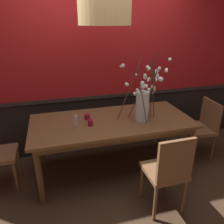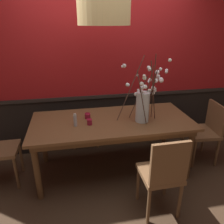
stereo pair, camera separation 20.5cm
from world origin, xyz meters
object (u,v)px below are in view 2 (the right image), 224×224
chair_near_side_right (163,173)px  candle_holder_nearer_edge (88,116)px  chair_far_side_right (120,109)px  candle_holder_nearer_center (90,122)px  dining_table (112,125)px  chair_far_side_left (84,113)px  condiment_bottle (75,120)px  vase_with_blossoms (144,103)px  chair_head_east_end (206,128)px  pendant_lamp (104,12)px

chair_near_side_right → candle_holder_nearer_edge: (-0.66, 0.96, 0.27)m
chair_far_side_right → candle_holder_nearer_center: (-0.61, -0.99, 0.27)m
dining_table → candle_holder_nearer_edge: size_ratio=26.62×
chair_far_side_left → candle_holder_nearer_edge: bearing=-90.0°
chair_near_side_right → condiment_bottle: bearing=137.1°
vase_with_blossoms → chair_near_side_right: bearing=-91.6°
chair_far_side_right → chair_head_east_end: 1.40m
chair_head_east_end → vase_with_blossoms: 1.14m
chair_head_east_end → condiment_bottle: size_ratio=5.50×
dining_table → condiment_bottle: (-0.47, -0.09, 0.16)m
candle_holder_nearer_edge → vase_with_blossoms: bearing=-16.9°
vase_with_blossoms → condiment_bottle: vase_with_blossoms is taller
dining_table → chair_far_side_right: size_ratio=2.18×
vase_with_blossoms → candle_holder_nearer_center: size_ratio=11.55×
dining_table → chair_head_east_end: size_ratio=2.33×
dining_table → chair_head_east_end: (1.39, 0.00, -0.18)m
condiment_bottle → chair_near_side_right: bearing=-42.9°
chair_far_side_left → chair_near_side_right: bearing=-69.2°
candle_holder_nearer_edge → candle_holder_nearer_center: bearing=-88.3°
chair_far_side_right → chair_far_side_left: bearing=-178.9°
candle_holder_nearer_center → pendant_lamp: bearing=2.9°
candle_holder_nearer_center → pendant_lamp: (0.20, 0.01, 1.23)m
chair_far_side_right → vase_with_blossoms: size_ratio=1.10×
pendant_lamp → condiment_bottle: bearing=-178.3°
chair_near_side_right → chair_far_side_left: size_ratio=1.03×
chair_far_side_left → vase_with_blossoms: 1.30m
dining_table → chair_far_side_right: bearing=70.6°
chair_far_side_right → candle_holder_nearer_edge: chair_far_side_right is taller
chair_far_side_right → candle_holder_nearer_edge: (-0.62, -0.79, 0.27)m
chair_head_east_end → candle_holder_nearer_edge: 1.73m
chair_near_side_right → vase_with_blossoms: bearing=88.4°
chair_far_side_right → condiment_bottle: bearing=-128.5°
dining_table → chair_far_side_left: size_ratio=2.25×
candle_holder_nearer_edge → condiment_bottle: 0.26m
chair_far_side_left → pendant_lamp: size_ratio=0.93×
chair_near_side_right → pendant_lamp: bearing=120.5°
chair_far_side_right → chair_far_side_left: 0.62m
candle_holder_nearer_center → dining_table: bearing=16.3°
chair_far_side_right → chair_head_east_end: (1.08, -0.90, -0.03)m
chair_head_east_end → pendant_lamp: size_ratio=0.89×
dining_table → pendant_lamp: pendant_lamp is taller
chair_far_side_right → vase_with_blossoms: 1.11m
chair_head_east_end → pendant_lamp: pendant_lamp is taller
chair_far_side_right → chair_near_side_right: (0.04, -1.75, -0.01)m
dining_table → candle_holder_nearer_center: (-0.30, -0.09, 0.12)m
chair_head_east_end → dining_table: bearing=-179.9°
candle_holder_nearer_center → chair_head_east_end: bearing=3.0°
chair_head_east_end → vase_with_blossoms: bearing=-174.2°
chair_near_side_right → vase_with_blossoms: vase_with_blossoms is taller
dining_table → chair_far_side_right: (0.32, 0.90, -0.15)m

